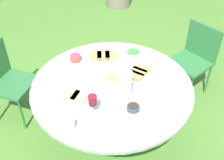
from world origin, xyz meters
TOP-DOWN VIEW (x-y plane):
  - ground_plane at (0.00, 0.00)m, footprint 40.00×40.00m
  - dining_table at (0.00, 0.00)m, footprint 1.49×1.49m
  - chair_near_left at (1.29, 0.24)m, footprint 0.49×0.51m
  - chair_near_right at (-0.81, 0.94)m, footprint 0.61×0.61m
  - water_pitcher at (0.05, -0.16)m, footprint 0.12×0.12m
  - wine_glass at (-0.31, -0.23)m, footprint 0.07×0.07m
  - platter_bread_main at (0.29, -0.00)m, footprint 0.36×0.34m
  - platter_charcuterie at (-0.39, -0.00)m, footprint 0.39×0.41m
  - platter_sandwich_side at (0.13, 0.40)m, footprint 0.42×0.34m
  - bowl_fries at (0.02, 0.03)m, footprint 0.15×0.15m
  - bowl_salad at (0.41, 0.29)m, footprint 0.17×0.17m
  - bowl_olives at (-0.00, -0.36)m, footprint 0.11×0.11m
  - bowl_dip_red at (-0.13, 0.52)m, footprint 0.11×0.11m
  - cup_water_near at (0.05, -0.46)m, footprint 0.07×0.07m
  - cup_water_far at (-0.53, -0.30)m, footprint 0.06×0.06m
  - handbag at (0.57, 1.17)m, footprint 0.30×0.14m

SIDE VIEW (x-z plane):
  - ground_plane at x=0.00m, z-range 0.00..0.00m
  - handbag at x=0.57m, z-range -0.06..0.31m
  - chair_near_left at x=1.29m, z-range 0.08..0.97m
  - chair_near_right at x=-0.81m, z-range 0.08..0.97m
  - dining_table at x=0.00m, z-range 0.30..1.07m
  - bowl_olives at x=0.00m, z-range 0.77..0.81m
  - platter_charcuterie at x=-0.39m, z-range 0.77..0.83m
  - platter_bread_main at x=0.29m, z-range 0.77..0.83m
  - bowl_fries at x=0.02m, z-range 0.77..0.82m
  - platter_sandwich_side at x=0.13m, z-range 0.77..0.83m
  - bowl_dip_red at x=-0.13m, z-range 0.78..0.84m
  - bowl_salad at x=0.41m, z-range 0.78..0.84m
  - cup_water_far at x=-0.53m, z-range 0.77..0.87m
  - cup_water_near at x=0.05m, z-range 0.77..0.88m
  - water_pitcher at x=0.05m, z-range 0.77..1.01m
  - wine_glass at x=-0.31m, z-range 0.82..1.01m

